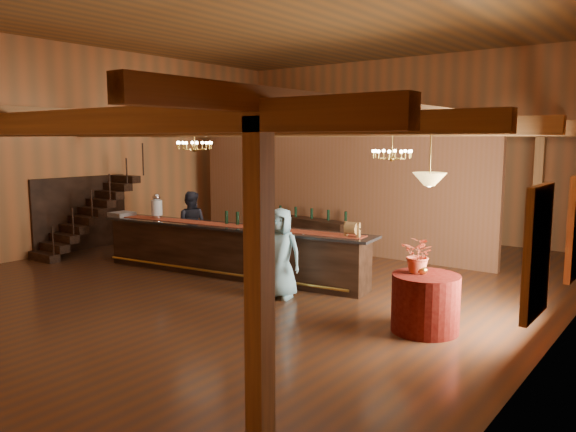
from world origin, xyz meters
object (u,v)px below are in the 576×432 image
Objects in this scene: raffle_drum at (352,228)px; staff_second at (191,225)px; round_table at (425,303)px; bartender at (261,239)px; tasting_bar at (229,250)px; chandelier_left at (195,145)px; backbar_shelf at (304,233)px; chandelier_right at (392,154)px; guest at (280,253)px; floor_plant at (472,240)px; pendant_lamp at (430,179)px; beverage_dispenser at (157,207)px.

staff_second is (-4.99, 0.45, -0.45)m from raffle_drum.
bartender is at bearing 161.25° from round_table.
chandelier_left is at bearing 168.36° from tasting_bar.
backbar_shelf is at bearing 79.41° from chandelier_left.
chandelier_right is (0.23, 1.16, 1.41)m from raffle_drum.
guest is 1.34× the size of floor_plant.
raffle_drum is 0.38× the size of pendant_lamp.
floor_plant is at bearing 53.40° from guest.
chandelier_left is 6.86m from floor_plant.
round_table is at bearing 138.28° from bartender.
guest is 5.23m from floor_plant.
tasting_bar is at bearing 170.46° from round_table.
staff_second is (-2.07, 0.79, 0.28)m from tasting_bar.
round_table is 1.95m from pendant_lamp.
pendant_lamp reaches higher than bartender.
staff_second is at bearing 145.59° from guest.
beverage_dispenser is at bearing 178.53° from tasting_bar.
beverage_dispenser is 0.19× the size of backbar_shelf.
guest is (2.45, -4.19, 0.43)m from backbar_shelf.
chandelier_left is at bearing 112.19° from staff_second.
chandelier_left reaches higher than tasting_bar.
round_table is at bearing -17.11° from tasting_bar.
tasting_bar is 6.44× the size of round_table.
chandelier_left reaches higher than round_table.
raffle_drum is at bearing -1.02° from tasting_bar.
tasting_bar is at bearing 127.97° from staff_second.
pendant_lamp is at bearing -8.54° from chandelier_left.
backbar_shelf is at bearing -97.74° from bartender.
round_table is at bearing -29.19° from backbar_shelf.
round_table is (7.08, -0.60, -0.95)m from beverage_dispenser.
chandelier_left is at bearing 151.64° from guest.
beverage_dispenser is 1.76× the size of raffle_drum.
floor_plant is (4.44, 0.63, 0.21)m from backbar_shelf.
raffle_drum is at bearing -105.38° from floor_plant.
raffle_drum is at bearing -101.23° from chandelier_right.
pendant_lamp is at bearing -78.70° from floor_plant.
tasting_bar is 3.94× the size of guest.
guest is at bearing -6.61° from beverage_dispenser.
chandelier_left is at bearing -161.68° from chandelier_right.
tasting_bar is 8.49× the size of chandelier_left.
bartender is 2.25m from guest.
beverage_dispenser is 0.67× the size of pendant_lamp.
round_table is at bearing -29.88° from raffle_drum.
staff_second is at bearing -23.72° from bartender.
backbar_shelf is 2.40× the size of floor_plant.
bartender is 2.34m from staff_second.
chandelier_left is 1.00× the size of chandelier_right.
raffle_drum is 0.42× the size of chandelier_right.
bartender is 5.00m from floor_plant.
beverage_dispenser is 7.17m from round_table.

